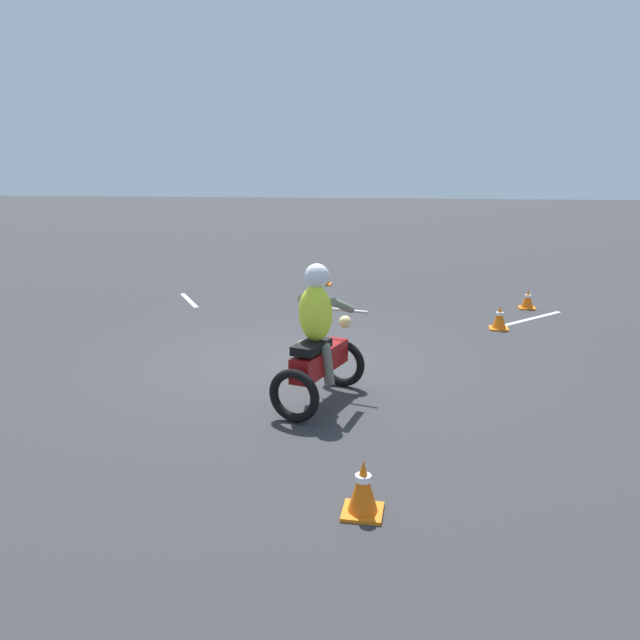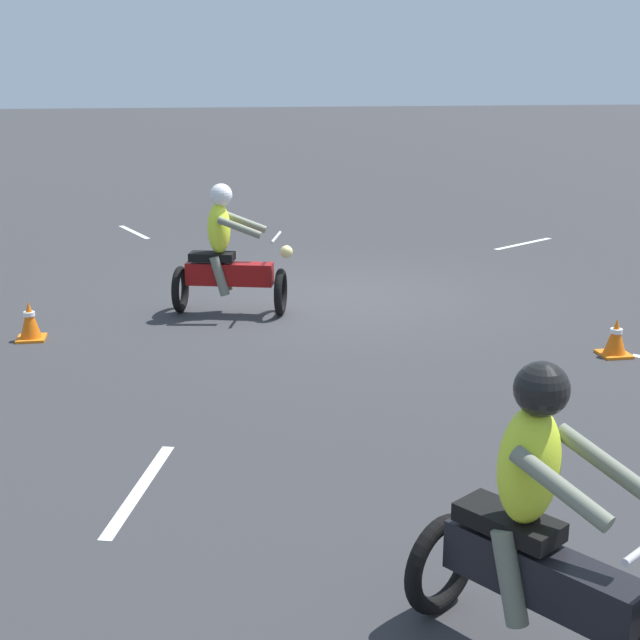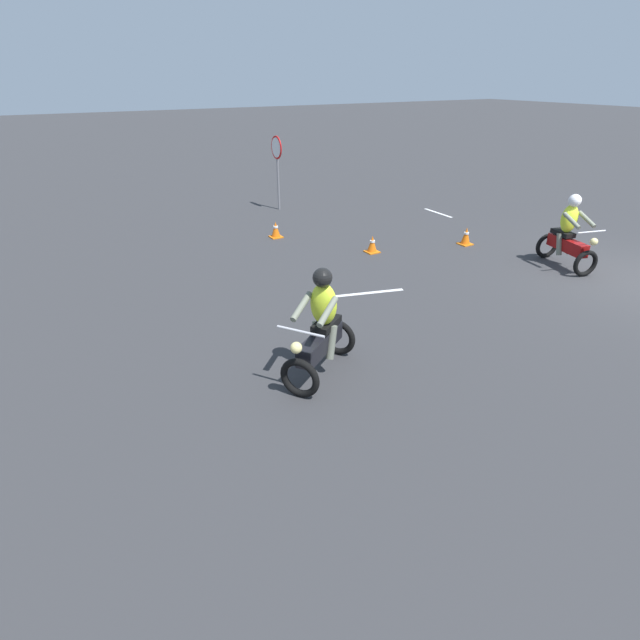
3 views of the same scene
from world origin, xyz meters
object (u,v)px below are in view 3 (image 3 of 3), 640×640
motorcycle_rider_background (321,330)px  stop_sign (277,158)px  traffic_cone_far_center (372,244)px  traffic_cone_near_left (276,230)px  traffic_cone_far_right (466,236)px  motorcycle_rider_foreground (568,236)px

motorcycle_rider_background → stop_sign: stop_sign is taller
stop_sign → traffic_cone_far_center: 5.34m
traffic_cone_near_left → traffic_cone_far_right: traffic_cone_far_right is taller
traffic_cone_far_center → traffic_cone_near_left: bearing=33.2°
motorcycle_rider_foreground → motorcycle_rider_background: size_ratio=1.00×
stop_sign → traffic_cone_far_center: bearing=-178.8°
stop_sign → traffic_cone_far_right: stop_sign is taller
motorcycle_rider_background → stop_sign: 10.14m
motorcycle_rider_foreground → motorcycle_rider_background: (-1.16, 7.21, 0.00)m
traffic_cone_far_center → motorcycle_rider_foreground: bearing=-132.8°
traffic_cone_far_right → motorcycle_rider_foreground: bearing=-161.3°
traffic_cone_far_right → traffic_cone_far_center: size_ratio=1.08×
traffic_cone_far_right → traffic_cone_far_center: 2.59m
motorcycle_rider_background → traffic_cone_near_left: bearing=-54.5°
stop_sign → traffic_cone_far_center: size_ratio=5.41×
motorcycle_rider_foreground → stop_sign: bearing=-52.4°
traffic_cone_near_left → stop_sign: bearing=-27.3°
motorcycle_rider_foreground → traffic_cone_far_center: (3.04, 3.27, -0.52)m
stop_sign → traffic_cone_far_right: (-5.85, -2.60, -1.41)m
motorcycle_rider_background → traffic_cone_near_left: 7.00m
motorcycle_rider_foreground → traffic_cone_far_right: 2.50m
stop_sign → traffic_cone_far_right: size_ratio=5.02×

